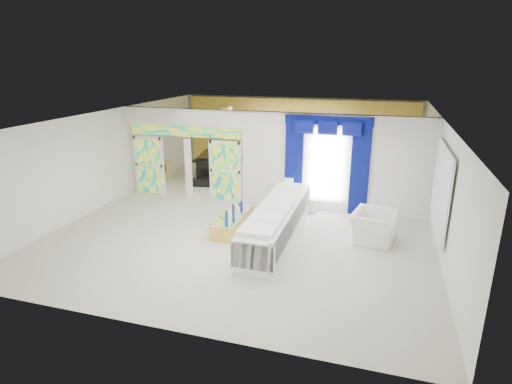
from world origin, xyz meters
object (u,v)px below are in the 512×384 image
(coffee_table, at_px, (233,222))
(console_table, at_px, (296,204))
(white_sofa, at_px, (277,224))
(armchair, at_px, (373,226))
(grand_piano, at_px, (218,165))

(coffee_table, relative_size, console_table, 1.53)
(console_table, bearing_deg, coffee_table, -124.70)
(coffee_table, distance_m, console_table, 2.45)
(coffee_table, height_order, console_table, coffee_table)
(white_sofa, relative_size, armchair, 3.71)
(coffee_table, xyz_separation_m, grand_piano, (-2.50, 5.14, 0.23))
(white_sofa, relative_size, grand_piano, 2.53)
(grand_piano, bearing_deg, console_table, -48.50)
(white_sofa, xyz_separation_m, console_table, (0.05, 2.32, -0.22))
(console_table, xyz_separation_m, grand_piano, (-3.90, 3.12, 0.24))
(console_table, distance_m, armchair, 2.93)
(white_sofa, xyz_separation_m, coffee_table, (-1.35, 0.30, -0.21))
(armchair, bearing_deg, console_table, 65.57)
(console_table, height_order, armchair, armchair)
(white_sofa, height_order, armchair, white_sofa)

